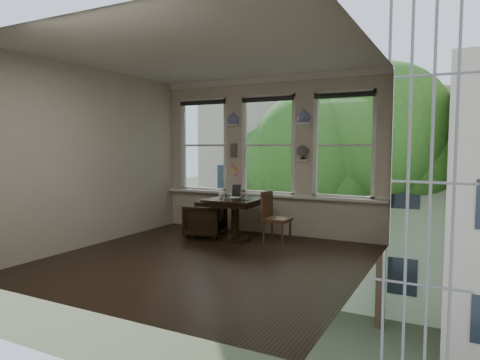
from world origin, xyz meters
The scene contains 25 objects.
ground centered at (0.00, 0.00, 0.00)m, with size 4.50×4.50×0.00m, color black.
ceiling centered at (0.00, 0.00, 3.00)m, with size 4.50×4.50×0.00m, color silver.
wall_back centered at (0.00, 2.25, 1.50)m, with size 4.50×4.50×0.00m, color beige.
wall_front centered at (0.00, -2.25, 1.50)m, with size 4.50×4.50×0.00m, color beige.
wall_left centered at (-2.25, 0.00, 1.50)m, with size 4.50×4.50×0.00m, color beige.
wall_right centered at (2.25, 0.00, 1.50)m, with size 4.50×4.50×0.00m, color beige.
window_left centered at (-1.45, 2.25, 1.70)m, with size 1.10×0.12×1.90m, color white, non-canonical shape.
window_center centered at (0.00, 2.25, 1.70)m, with size 1.10×0.12×1.90m, color white, non-canonical shape.
window_right centered at (1.45, 2.25, 1.70)m, with size 1.10×0.12×1.90m, color white, non-canonical shape.
shelf_left centered at (-0.72, 2.15, 2.10)m, with size 0.26×0.16×0.03m, color white.
shelf_right centered at (0.72, 2.15, 2.10)m, with size 0.26×0.16×0.03m, color white.
intercom centered at (-0.72, 2.18, 1.60)m, with size 0.14×0.06×0.28m, color #59544F.
sticky_notes centered at (-0.72, 2.19, 1.25)m, with size 0.16×0.01×0.24m, color pink, non-canonical shape.
desk_fan centered at (0.72, 2.13, 1.53)m, with size 0.20×0.20×0.24m, color #59544F, non-canonical shape.
vase_left centered at (-0.72, 2.15, 2.24)m, with size 0.24×0.24×0.25m, color silver.
vase_right centered at (0.72, 2.15, 2.24)m, with size 0.24×0.24×0.25m, color silver.
table centered at (-0.27, 1.36, 0.38)m, with size 0.90×0.90×0.75m, color black, non-canonical shape.
armchair_left centered at (-0.89, 1.35, 0.31)m, with size 0.66×0.68×0.62m, color black.
cushion_red centered at (-0.89, 1.35, 0.45)m, with size 0.45×0.45×0.06m, color maroon.
side_chair_right centered at (0.57, 1.29, 0.46)m, with size 0.42×0.42×0.92m, color #452B18, non-canonical shape.
laptop centered at (-0.07, 1.21, 0.76)m, with size 0.30×0.19×0.02m, color black.
mug centered at (-0.50, 1.26, 0.80)m, with size 0.11×0.11×0.10m, color white.
drinking_glass centered at (-0.38, 1.24, 0.80)m, with size 0.12×0.12×0.09m, color white.
tablet centered at (-0.40, 1.66, 0.86)m, with size 0.16×0.02×0.22m, color black.
papers centered at (-0.39, 1.53, 0.75)m, with size 0.22×0.30×0.00m, color silver.
Camera 1 is at (3.30, -5.32, 1.70)m, focal length 32.00 mm.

